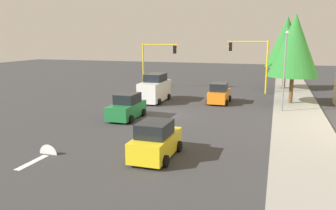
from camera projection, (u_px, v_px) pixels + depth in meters
ground_plane at (164, 115)px, 27.76m from camera, size 120.00×120.00×0.00m
sidewalk_kerb at (297, 110)px, 29.24m from camera, size 80.00×4.00×0.15m
lane_arrow_near at (42, 157)px, 17.92m from camera, size 2.40×1.10×1.10m
traffic_signal_far_left at (251, 56)px, 38.27m from camera, size 0.36×4.59×5.99m
traffic_signal_far_right at (157, 57)px, 41.77m from camera, size 0.36×4.59×5.60m
street_lamp_curbside at (285, 62)px, 27.51m from camera, size 2.15×0.28×7.00m
tree_roadside_far at (287, 42)px, 40.57m from camera, size 4.81×4.81×8.82m
tree_roadside_mid at (294, 46)px, 31.13m from camera, size 4.62×4.62×8.46m
delivery_van_white at (155, 89)px, 33.52m from camera, size 4.80×2.22×2.77m
car_green at (127, 107)px, 26.46m from camera, size 4.03×2.07×1.98m
car_orange at (219, 94)px, 32.83m from camera, size 3.75×2.01×1.98m
car_yellow at (156, 141)px, 17.79m from camera, size 3.92×2.07×1.98m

